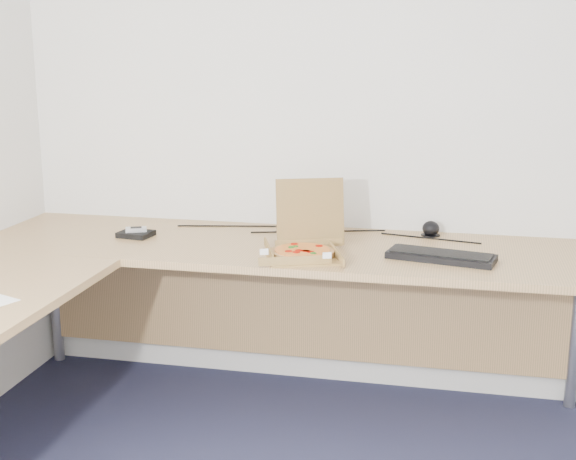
% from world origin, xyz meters
% --- Properties ---
extents(room_shell, '(3.50, 3.50, 2.50)m').
position_xyz_m(room_shell, '(0.00, 0.00, 1.25)').
color(room_shell, silver).
rests_on(room_shell, ground).
extents(desk, '(2.50, 2.20, 0.73)m').
position_xyz_m(desk, '(-0.82, 0.97, 0.70)').
color(desk, tan).
rests_on(desk, ground).
extents(pizza_box, '(0.27, 0.32, 0.28)m').
position_xyz_m(pizza_box, '(-0.38, 1.24, 0.76)').
color(pizza_box, olive).
rests_on(pizza_box, desk).
extents(drinking_glass, '(0.06, 0.06, 0.11)m').
position_xyz_m(drinking_glass, '(-0.35, 1.62, 0.78)').
color(drinking_glass, white).
rests_on(drinking_glass, desk).
extents(keyboard, '(0.42, 0.22, 0.02)m').
position_xyz_m(keyboard, '(0.14, 1.30, 0.74)').
color(keyboard, black).
rests_on(keyboard, desk).
extents(wallet, '(0.15, 0.13, 0.02)m').
position_xyz_m(wallet, '(-1.13, 1.39, 0.74)').
color(wallet, black).
rests_on(wallet, desk).
extents(phone, '(0.10, 0.08, 0.02)m').
position_xyz_m(phone, '(-1.13, 1.40, 0.76)').
color(phone, '#B2B5BA').
rests_on(phone, wallet).
extents(dome_speaker, '(0.08, 0.08, 0.07)m').
position_xyz_m(dome_speaker, '(0.08, 1.68, 0.76)').
color(dome_speaker, black).
rests_on(dome_speaker, desk).
extents(cable_bundle, '(0.64, 0.13, 0.01)m').
position_xyz_m(cable_bundle, '(-0.39, 1.64, 0.73)').
color(cable_bundle, black).
rests_on(cable_bundle, desk).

